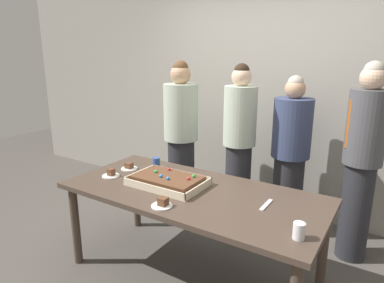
{
  "coord_description": "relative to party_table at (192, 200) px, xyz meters",
  "views": [
    {
      "loc": [
        1.31,
        -2.04,
        1.79
      ],
      "look_at": [
        -0.09,
        0.15,
        1.11
      ],
      "focal_mm": 31.22,
      "sensor_mm": 36.0,
      "label": 1
    }
  ],
  "objects": [
    {
      "name": "person_far_right_suit",
      "position": [
        1.07,
        1.01,
        0.24
      ],
      "size": [
        0.32,
        0.32,
        1.74
      ],
      "rotation": [
        0.0,
        0.0,
        -2.48
      ],
      "color": "#28282D",
      "rests_on": "ground_plane"
    },
    {
      "name": "sheet_cake",
      "position": [
        -0.23,
        -0.01,
        0.12
      ],
      "size": [
        0.61,
        0.4,
        0.1
      ],
      "color": "beige",
      "rests_on": "party_table"
    },
    {
      "name": "drink_cup_nearest",
      "position": [
        -0.57,
        0.27,
        0.13
      ],
      "size": [
        0.07,
        0.07,
        0.1
      ],
      "primitive_type": "cylinder",
      "color": "#2D5199",
      "rests_on": "party_table"
    },
    {
      "name": "ground_plane",
      "position": [
        0.0,
        0.0,
        -0.68
      ],
      "size": [
        12.0,
        12.0,
        0.0
      ],
      "primitive_type": "plane",
      "color": "#4C4742"
    },
    {
      "name": "plated_slice_near_right",
      "position": [
        -0.02,
        -0.35,
        0.1
      ],
      "size": [
        0.15,
        0.15,
        0.07
      ],
      "color": "white",
      "rests_on": "party_table"
    },
    {
      "name": "party_table",
      "position": [
        0.0,
        0.0,
        0.0
      ],
      "size": [
        2.04,
        0.94,
        0.76
      ],
      "color": "#47382D",
      "rests_on": "ground_plane"
    },
    {
      "name": "drink_cup_middle",
      "position": [
        0.9,
        -0.26,
        0.13
      ],
      "size": [
        0.07,
        0.07,
        0.1
      ],
      "primitive_type": "cylinder",
      "color": "white",
      "rests_on": "party_table"
    },
    {
      "name": "person_striped_tie_right",
      "position": [
        -0.02,
        0.91,
        0.21
      ],
      "size": [
        0.32,
        0.32,
        1.71
      ],
      "rotation": [
        0.0,
        0.0,
        -1.79
      ],
      "color": "#28282D",
      "rests_on": "ground_plane"
    },
    {
      "name": "plated_slice_near_left",
      "position": [
        -0.76,
        -0.12,
        0.1
      ],
      "size": [
        0.15,
        0.15,
        0.07
      ],
      "color": "white",
      "rests_on": "party_table"
    },
    {
      "name": "cake_server_utensil",
      "position": [
        0.59,
        0.06,
        0.08
      ],
      "size": [
        0.03,
        0.2,
        0.01
      ],
      "primitive_type": "cube",
      "color": "silver",
      "rests_on": "party_table"
    },
    {
      "name": "person_serving_front",
      "position": [
        0.43,
        1.13,
        0.14
      ],
      "size": [
        0.37,
        0.37,
        1.6
      ],
      "rotation": [
        0.0,
        0.0,
        -2.09
      ],
      "color": "#28282D",
      "rests_on": "ground_plane"
    },
    {
      "name": "person_green_shirt_behind",
      "position": [
        -0.7,
        0.88,
        0.21
      ],
      "size": [
        0.37,
        0.37,
        1.73
      ],
      "rotation": [
        0.0,
        0.0,
        -1.08
      ],
      "color": "#28282D",
      "rests_on": "ground_plane"
    },
    {
      "name": "plated_slice_far_left",
      "position": [
        -0.76,
        0.11,
        0.1
      ],
      "size": [
        0.15,
        0.15,
        0.06
      ],
      "color": "white",
      "rests_on": "party_table"
    },
    {
      "name": "interior_back_panel",
      "position": [
        0.0,
        1.6,
        0.82
      ],
      "size": [
        8.0,
        0.12,
        3.0
      ],
      "primitive_type": "cube",
      "color": "#9E998E",
      "rests_on": "ground_plane"
    }
  ]
}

